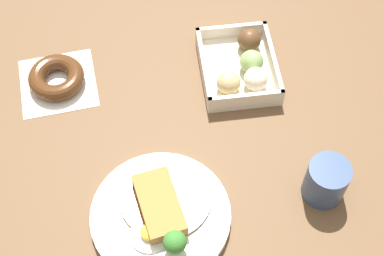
% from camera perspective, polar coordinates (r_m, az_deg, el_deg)
% --- Properties ---
extents(ground_plane, '(1.60, 1.60, 0.00)m').
position_cam_1_polar(ground_plane, '(1.04, -1.51, -2.30)').
color(ground_plane, brown).
extents(curry_plate, '(0.24, 0.24, 0.07)m').
position_cam_1_polar(curry_plate, '(0.97, -3.07, -8.51)').
color(curry_plate, white).
rests_on(curry_plate, ground_plane).
extents(donut_box, '(0.18, 0.14, 0.06)m').
position_cam_1_polar(donut_box, '(1.12, 4.95, 6.06)').
color(donut_box, beige).
rests_on(donut_box, ground_plane).
extents(chocolate_ring_donut, '(0.16, 0.16, 0.03)m').
position_cam_1_polar(chocolate_ring_donut, '(1.14, -13.30, 4.85)').
color(chocolate_ring_donut, white).
rests_on(chocolate_ring_donut, ground_plane).
extents(coffee_mug, '(0.07, 0.07, 0.08)m').
position_cam_1_polar(coffee_mug, '(0.99, 13.16, -5.15)').
color(coffee_mug, '#33476B').
rests_on(coffee_mug, ground_plane).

